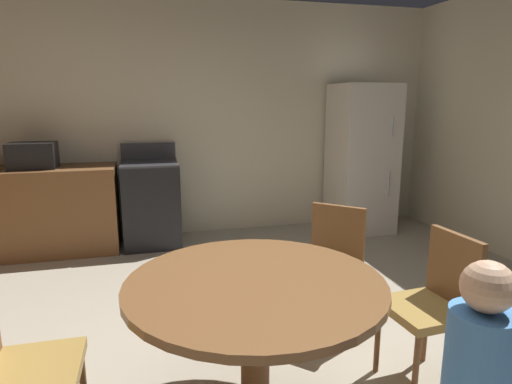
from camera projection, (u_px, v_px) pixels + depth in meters
name	position (u px, v px, depth m)	size (l,w,h in m)	color
wall_back	(196.00, 119.00, 5.12)	(6.09, 0.12, 2.70)	beige
kitchen_counter	(25.00, 212.00, 4.48)	(1.83, 0.60, 0.90)	brown
oven_range	(151.00, 203.00, 4.79)	(0.60, 0.60, 1.10)	black
refrigerator	(361.00, 159.00, 5.26)	(0.68, 0.68, 1.76)	silver
microwave	(33.00, 155.00, 4.39)	(0.44, 0.32, 0.26)	black
dining_table	(255.00, 311.00, 2.07)	(1.22, 1.22, 0.76)	brown
chair_west	(13.00, 363.00, 1.84)	(0.40, 0.40, 0.87)	brown
chair_east	(435.00, 299.00, 2.42)	(0.43, 0.43, 0.87)	brown
chair_northeast	(331.00, 261.00, 2.98)	(0.57, 0.57, 0.87)	brown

